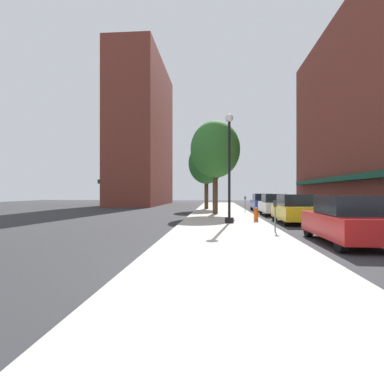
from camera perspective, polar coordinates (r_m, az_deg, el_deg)
name	(u,v)px	position (r m, az deg, el deg)	size (l,w,h in m)	color
ground_plane	(272,215)	(25.37, 14.59, -4.08)	(90.00, 90.00, 0.00)	#2D2D30
sidewalk_slab	(221,213)	(25.98, 5.46, -3.85)	(4.80, 50.00, 0.12)	#B7B2A8
building_far_background	(143,134)	(45.95, -9.03, 10.48)	(6.80, 18.00, 20.43)	brown
lamppost	(229,166)	(16.79, 6.92, 4.82)	(0.48, 0.48, 5.90)	black
fire_hydrant	(256,214)	(18.07, 11.78, -4.04)	(0.33, 0.26, 0.79)	#E05614
parking_meter_near	(245,202)	(26.81, 9.82, -1.83)	(0.14, 0.09, 1.31)	slate
parking_meter_far	(275,212)	(13.44, 15.14, -3.57)	(0.14, 0.09, 1.31)	slate
tree_near	(206,164)	(31.25, 2.68, 5.29)	(3.62, 3.62, 6.69)	#422D1E
tree_mid	(215,150)	(23.83, 4.32, 7.82)	(3.80, 3.80, 7.14)	#422D1E
car_red	(346,221)	(11.78, 26.65, -4.75)	(1.80, 4.30, 1.66)	black
car_yellow	(294,209)	(18.53, 18.35, -3.05)	(1.80, 4.30, 1.66)	black
car_white	(273,205)	(24.66, 14.86, -2.31)	(1.80, 4.30, 1.66)	black
car_blue	(262,202)	(30.77, 12.79, -1.87)	(1.80, 4.30, 1.66)	black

